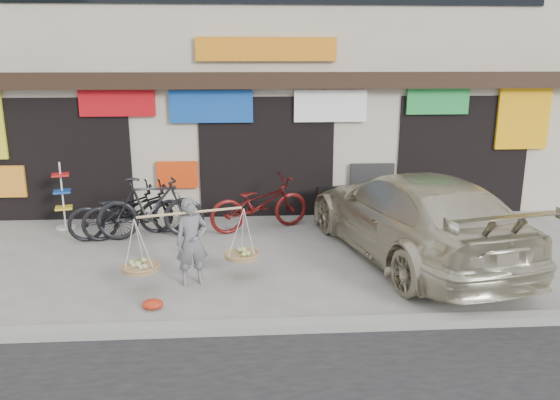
{
  "coord_description": "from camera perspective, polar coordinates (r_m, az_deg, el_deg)",
  "views": [
    {
      "loc": [
        -0.49,
        -8.58,
        3.51
      ],
      "look_at": [
        0.13,
        0.9,
        1.04
      ],
      "focal_mm": 35.0,
      "sensor_mm": 36.0,
      "label": 1
    }
  ],
  "objects": [
    {
      "name": "red_bag",
      "position": [
        8.23,
        -13.17,
        -10.55
      ],
      "size": [
        0.31,
        0.25,
        0.14
      ],
      "primitive_type": "ellipsoid",
      "color": "red",
      "rests_on": "ground"
    },
    {
      "name": "shophouse_block",
      "position": [
        15.0,
        -1.92,
        14.35
      ],
      "size": [
        14.0,
        6.32,
        7.0
      ],
      "color": "#C0B59C",
      "rests_on": "ground"
    },
    {
      "name": "display_rack",
      "position": [
        12.38,
        -21.71,
        -0.18
      ],
      "size": [
        0.42,
        0.42,
        1.43
      ],
      "rotation": [
        0.0,
        0.0,
        0.26
      ],
      "color": "silver",
      "rests_on": "ground"
    },
    {
      "name": "ground",
      "position": [
        9.28,
        -0.42,
        -7.64
      ],
      "size": [
        70.0,
        70.0,
        0.0
      ],
      "primitive_type": "plane",
      "color": "gray",
      "rests_on": "ground"
    },
    {
      "name": "bike_0",
      "position": [
        11.39,
        -16.23,
        -1.08
      ],
      "size": [
        2.21,
        1.41,
        1.09
      ],
      "primitive_type": "imported",
      "rotation": [
        0.0,
        0.0,
        1.93
      ],
      "color": "black",
      "rests_on": "ground"
    },
    {
      "name": "bike_2",
      "position": [
        11.41,
        -2.17,
        -0.36
      ],
      "size": [
        2.29,
        1.45,
        1.13
      ],
      "primitive_type": "imported",
      "rotation": [
        0.0,
        0.0,
        1.92
      ],
      "color": "#540F0E",
      "rests_on": "ground"
    },
    {
      "name": "street_vendor",
      "position": [
        8.75,
        -9.18,
        -4.75
      ],
      "size": [
        2.11,
        1.02,
        1.42
      ],
      "rotation": [
        0.0,
        0.0,
        0.29
      ],
      "color": "slate",
      "rests_on": "ground"
    },
    {
      "name": "bike_3",
      "position": [
        11.34,
        -14.91,
        -1.06
      ],
      "size": [
        2.21,
        1.41,
        1.09
      ],
      "primitive_type": "imported",
      "rotation": [
        0.0,
        0.0,
        1.93
      ],
      "color": "black",
      "rests_on": "ground"
    },
    {
      "name": "bike_1",
      "position": [
        11.11,
        -13.36,
        -0.83
      ],
      "size": [
        2.16,
        0.84,
        1.27
      ],
      "primitive_type": "imported",
      "rotation": [
        0.0,
        0.0,
        1.69
      ],
      "color": "black",
      "rests_on": "ground"
    },
    {
      "name": "kerb",
      "position": [
        7.45,
        0.5,
        -13.03
      ],
      "size": [
        70.0,
        0.25,
        0.12
      ],
      "primitive_type": "cube",
      "color": "gray",
      "rests_on": "ground"
    },
    {
      "name": "suv",
      "position": [
        10.08,
        13.56,
        -1.57
      ],
      "size": [
        3.34,
        5.71,
        1.56
      ],
      "rotation": [
        0.0,
        0.0,
        3.37
      ],
      "color": "beige",
      "rests_on": "ground"
    }
  ]
}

